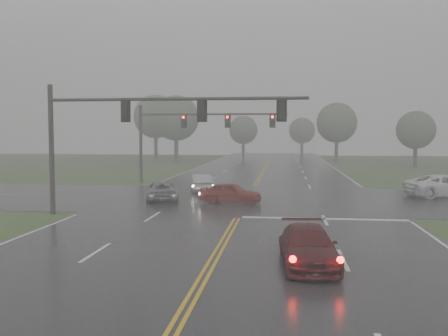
# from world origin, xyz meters

# --- Properties ---
(ground) EXTENTS (180.00, 180.00, 0.00)m
(ground) POSITION_xyz_m (0.00, 0.00, 0.00)
(ground) COLOR #314C20
(ground) RESTS_ON ground
(main_road) EXTENTS (18.00, 160.00, 0.02)m
(main_road) POSITION_xyz_m (0.00, 20.00, 0.00)
(main_road) COLOR black
(main_road) RESTS_ON ground
(cross_street) EXTENTS (120.00, 14.00, 0.02)m
(cross_street) POSITION_xyz_m (0.00, 22.00, 0.00)
(cross_street) COLOR black
(cross_street) RESTS_ON ground
(stop_bar) EXTENTS (8.50, 0.50, 0.01)m
(stop_bar) POSITION_xyz_m (4.50, 14.40, 0.00)
(stop_bar) COLOR silver
(stop_bar) RESTS_ON ground
(sedan_maroon) EXTENTS (2.10, 4.53, 1.28)m
(sedan_maroon) POSITION_xyz_m (3.25, 5.15, 0.00)
(sedan_maroon) COLOR #400B0E
(sedan_maroon) RESTS_ON ground
(sedan_red) EXTENTS (4.09, 2.13, 1.33)m
(sedan_red) POSITION_xyz_m (-0.91, 19.49, 0.00)
(sedan_red) COLOR maroon
(sedan_red) RESTS_ON ground
(sedan_silver) EXTENTS (2.36, 4.24, 1.32)m
(sedan_silver) POSITION_xyz_m (-3.85, 25.49, 0.00)
(sedan_silver) COLOR #A9ACB1
(sedan_silver) RESTS_ON ground
(car_grey) EXTENTS (3.19, 4.85, 1.24)m
(car_grey) POSITION_xyz_m (-5.64, 20.55, 0.00)
(car_grey) COLOR slate
(car_grey) RESTS_ON ground
(pickup_white) EXTENTS (6.08, 4.07, 1.55)m
(pickup_white) POSITION_xyz_m (13.56, 24.43, 0.00)
(pickup_white) COLOR white
(pickup_white) RESTS_ON ground
(signal_gantry_near) EXTENTS (13.99, 0.31, 7.07)m
(signal_gantry_near) POSITION_xyz_m (-5.82, 14.30, 5.01)
(signal_gantry_near) COLOR black
(signal_gantry_near) RESTS_ON ground
(signal_gantry_far) EXTENTS (13.00, 0.35, 6.90)m
(signal_gantry_far) POSITION_xyz_m (-6.15, 31.30, 4.87)
(signal_gantry_far) COLOR black
(signal_gantry_far) RESTS_ON ground
(tree_nw_a) EXTENTS (6.96, 6.96, 10.22)m
(tree_nw_a) POSITION_xyz_m (-14.05, 63.22, 6.72)
(tree_nw_a) COLOR #322720
(tree_nw_a) RESTS_ON ground
(tree_ne_a) EXTENTS (6.26, 6.26, 9.20)m
(tree_ne_a) POSITION_xyz_m (10.41, 67.57, 6.05)
(tree_ne_a) COLOR #322720
(tree_ne_a) RESTS_ON ground
(tree_n_mid) EXTENTS (5.20, 5.20, 7.64)m
(tree_n_mid) POSITION_xyz_m (-5.12, 79.47, 5.02)
(tree_n_mid) COLOR #322720
(tree_n_mid) RESTS_ON ground
(tree_e_near) EXTENTS (5.04, 5.04, 7.40)m
(tree_e_near) POSITION_xyz_m (19.58, 56.91, 4.86)
(tree_e_near) COLOR #322720
(tree_e_near) RESTS_ON ground
(tree_nw_b) EXTENTS (7.58, 7.58, 11.13)m
(tree_nw_b) POSITION_xyz_m (-19.92, 73.35, 7.32)
(tree_nw_b) COLOR #322720
(tree_nw_b) RESTS_ON ground
(tree_n_far) EXTENTS (5.12, 5.12, 7.52)m
(tree_n_far) POSITION_xyz_m (5.75, 87.29, 4.94)
(tree_n_far) COLOR #322720
(tree_n_far) RESTS_ON ground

